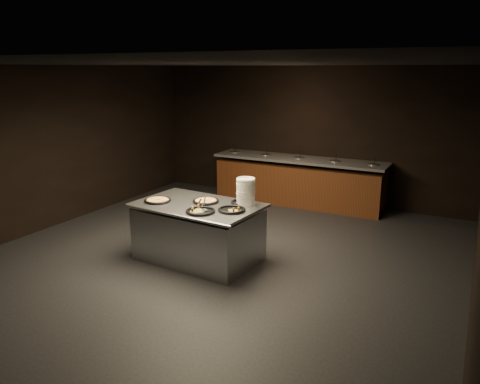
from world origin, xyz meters
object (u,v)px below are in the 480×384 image
at_px(plate_stack, 246,192).
at_px(pan_veggie_whole, 158,200).
at_px(serving_counter, 198,233).
at_px(pan_cheese_whole, 206,201).

bearing_deg(plate_stack, pan_veggie_whole, -160.19).
relative_size(serving_counter, plate_stack, 4.80).
bearing_deg(pan_veggie_whole, serving_counter, 15.72).
xyz_separation_m(serving_counter, plate_stack, (0.66, 0.29, 0.66)).
bearing_deg(pan_cheese_whole, plate_stack, 14.00).
bearing_deg(serving_counter, plate_stack, 27.77).
distance_m(serving_counter, pan_veggie_whole, 0.79).
bearing_deg(plate_stack, serving_counter, -156.60).
distance_m(pan_veggie_whole, pan_cheese_whole, 0.73).
height_order(plate_stack, pan_veggie_whole, plate_stack).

